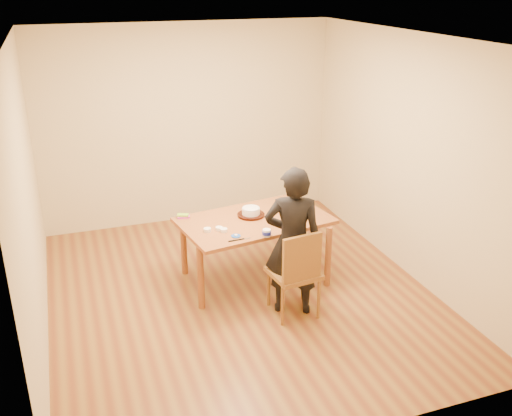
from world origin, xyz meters
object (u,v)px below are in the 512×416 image
object	(u,v)px
dining_chair	(294,273)
cake_plate	(251,215)
dining_table	(254,221)
person	(293,242)
cake	(251,211)

from	to	relation	value
dining_chair	cake_plate	xyz separation A→B (m)	(-0.16, 0.87, 0.31)
dining_table	cake_plate	xyz separation A→B (m)	(-0.01, 0.10, 0.03)
dining_table	person	bearing A→B (deg)	-87.60
dining_table	dining_chair	xyz separation A→B (m)	(0.15, -0.78, -0.28)
dining_chair	cake	xyz separation A→B (m)	(-0.16, 0.87, 0.36)
dining_table	person	world-z (taller)	person
dining_table	cake_plate	world-z (taller)	cake_plate
dining_table	cake	world-z (taller)	cake
dining_chair	cake	size ratio (longest dim) A/B	2.28
dining_chair	cake_plate	world-z (taller)	cake_plate
dining_chair	cake_plate	bearing A→B (deg)	93.17
dining_table	person	xyz separation A→B (m)	(0.15, -0.73, 0.05)
person	dining_table	bearing A→B (deg)	-55.69
cake_plate	cake	bearing A→B (deg)	0.00
cake_plate	person	distance (m)	0.84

